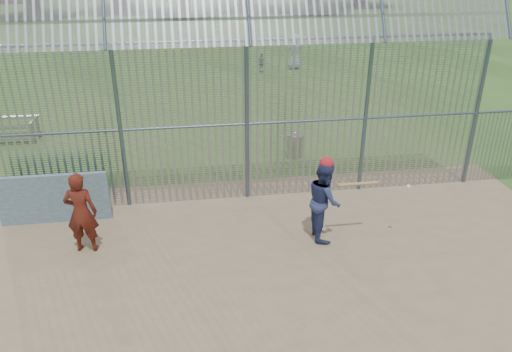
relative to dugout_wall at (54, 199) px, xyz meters
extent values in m
plane|color=#2D511E|center=(4.60, -2.90, -0.62)|extent=(120.00, 120.00, 0.00)
cube|color=#756047|center=(4.60, -3.40, -0.61)|extent=(14.00, 10.00, 0.02)
cube|color=#38566B|center=(0.00, 0.00, 0.00)|extent=(2.50, 0.12, 1.20)
imported|color=navy|center=(6.00, -1.53, 0.29)|extent=(0.70, 0.89, 1.79)
imported|color=maroon|center=(0.87, -1.33, 0.30)|extent=(0.70, 0.50, 1.80)
imported|color=gray|center=(8.88, 14.48, 0.28)|extent=(0.94, 0.67, 1.80)
imported|color=slate|center=(7.10, 14.04, -0.14)|extent=(0.60, 0.49, 0.95)
sphere|color=red|center=(6.00, -1.53, 1.17)|extent=(0.29, 0.29, 0.29)
cylinder|color=#AA7F4C|center=(6.70, -1.68, 0.71)|extent=(0.85, 0.07, 0.07)
sphere|color=#AA7F4C|center=(6.27, -1.68, 0.71)|extent=(0.09, 0.09, 0.09)
sphere|color=white|center=(7.71, -1.92, 0.69)|extent=(0.09, 0.09, 0.09)
cylinder|color=gray|center=(6.38, 3.05, -0.27)|extent=(0.52, 0.52, 0.70)
cylinder|color=#9EA0A5|center=(6.38, 3.05, 0.10)|extent=(0.56, 0.56, 0.05)
sphere|color=#9EA0A5|center=(6.38, 3.05, 0.15)|extent=(0.10, 0.10, 0.10)
cube|color=slate|center=(-1.84, 5.78, -0.27)|extent=(0.06, 0.90, 0.70)
cylinder|color=#47566B|center=(1.60, 0.60, 1.38)|extent=(0.10, 0.10, 4.00)
cylinder|color=#47566B|center=(4.60, 0.60, 1.38)|extent=(0.10, 0.10, 4.00)
cylinder|color=#47566B|center=(7.60, 0.60, 1.38)|extent=(0.10, 0.10, 4.00)
cylinder|color=#47566B|center=(10.60, 0.60, 1.38)|extent=(0.10, 0.10, 4.00)
cylinder|color=#47566B|center=(4.60, 0.60, 3.38)|extent=(12.00, 0.07, 0.07)
cylinder|color=#47566B|center=(4.60, 0.60, 1.38)|extent=(12.00, 0.06, 0.06)
cube|color=gray|center=(4.60, 0.60, 1.38)|extent=(12.00, 0.02, 4.00)
cube|color=gray|center=(4.60, 0.23, 4.03)|extent=(12.00, 0.77, 1.31)
cylinder|color=#47566B|center=(10.60, 0.60, 0.38)|extent=(0.08, 0.08, 2.00)
camera|label=1|loc=(3.13, -10.80, 5.39)|focal=35.00mm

